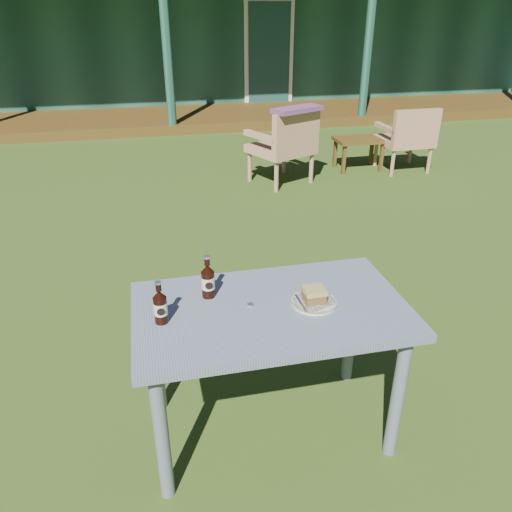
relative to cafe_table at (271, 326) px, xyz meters
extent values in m
plane|color=#334916|center=(0.00, 1.60, -0.62)|extent=(80.00, 80.00, 0.00)
cube|color=#1B4635|center=(0.00, 11.10, 0.68)|extent=(15.00, 6.00, 2.60)
cube|color=#493411|center=(0.00, 7.20, -0.54)|extent=(15.00, 1.80, 0.16)
cylinder|color=#1B4635|center=(0.00, 6.40, 0.61)|extent=(0.14, 0.14, 2.45)
cylinder|color=#1B4635|center=(3.25, 6.40, 0.61)|extent=(0.14, 0.14, 2.45)
cube|color=white|center=(2.00, 8.08, 0.38)|extent=(0.95, 0.06, 2.00)
cube|color=#193D38|center=(2.00, 8.05, 0.38)|extent=(0.80, 0.04, 1.85)
cube|color=slate|center=(0.00, 0.00, 0.08)|extent=(1.20, 0.70, 0.04)
cylinder|color=slate|center=(-0.52, -0.27, -0.28)|extent=(0.06, 0.06, 0.68)
cylinder|color=slate|center=(0.52, -0.27, -0.28)|extent=(0.06, 0.06, 0.68)
cylinder|color=slate|center=(-0.52, 0.27, -0.28)|extent=(0.06, 0.06, 0.68)
cylinder|color=slate|center=(0.52, 0.27, -0.28)|extent=(0.06, 0.06, 0.68)
cylinder|color=silver|center=(0.19, -0.02, 0.11)|extent=(0.20, 0.20, 0.01)
cylinder|color=olive|center=(0.19, -0.02, 0.11)|extent=(0.20, 0.20, 0.00)
cube|color=brown|center=(0.19, -0.01, 0.14)|extent=(0.09, 0.08, 0.04)
cube|color=#9D9046|center=(0.19, -0.01, 0.17)|extent=(0.09, 0.09, 0.02)
cube|color=silver|center=(0.13, -0.03, 0.12)|extent=(0.02, 0.14, 0.00)
cylinder|color=black|center=(-0.25, 0.15, 0.16)|extent=(0.06, 0.06, 0.13)
cone|color=black|center=(-0.25, 0.15, 0.24)|extent=(0.06, 0.06, 0.03)
cylinder|color=black|center=(-0.25, 0.15, 0.28)|extent=(0.03, 0.03, 0.03)
cylinder|color=silver|center=(-0.25, 0.15, 0.30)|extent=(0.03, 0.03, 0.01)
cylinder|color=beige|center=(-0.25, 0.15, 0.17)|extent=(0.06, 0.06, 0.06)
cylinder|color=black|center=(-0.25, 0.12, 0.17)|extent=(0.03, 0.00, 0.03)
cylinder|color=black|center=(-0.47, -0.01, 0.16)|extent=(0.06, 0.06, 0.12)
cone|color=black|center=(-0.47, -0.01, 0.24)|extent=(0.06, 0.06, 0.03)
cylinder|color=black|center=(-0.47, -0.01, 0.27)|extent=(0.02, 0.02, 0.03)
cylinder|color=silver|center=(-0.47, -0.01, 0.29)|extent=(0.03, 0.03, 0.01)
cylinder|color=beige|center=(-0.47, -0.01, 0.17)|extent=(0.06, 0.06, 0.05)
cylinder|color=black|center=(-0.47, -0.04, 0.17)|extent=(0.03, 0.00, 0.03)
cylinder|color=silver|center=(-0.09, 0.03, 0.11)|extent=(0.03, 0.03, 0.01)
cube|color=#A77853|center=(1.06, 3.72, -0.22)|extent=(0.82, 0.81, 0.09)
cube|color=#A77853|center=(1.17, 3.48, 0.03)|extent=(0.61, 0.34, 0.42)
cube|color=#A77853|center=(1.31, 3.85, -0.04)|extent=(0.30, 0.53, 0.06)
cube|color=#A77853|center=(0.80, 3.62, -0.04)|extent=(0.30, 0.53, 0.06)
cylinder|color=#A77853|center=(1.20, 4.05, -0.44)|extent=(0.05, 0.05, 0.35)
cylinder|color=#A77853|center=(0.72, 3.83, -0.44)|extent=(0.05, 0.05, 0.35)
cylinder|color=#A77853|center=(1.41, 3.61, -0.44)|extent=(0.05, 0.05, 0.35)
cylinder|color=#A77853|center=(0.93, 3.38, -0.44)|extent=(0.05, 0.05, 0.35)
cube|color=#A77853|center=(2.69, 3.85, -0.25)|extent=(0.60, 0.56, 0.08)
cube|color=#A77853|center=(2.70, 3.61, -0.02)|extent=(0.59, 0.08, 0.38)
cube|color=#A77853|center=(2.96, 3.87, -0.08)|extent=(0.07, 0.51, 0.05)
cube|color=#A77853|center=(2.43, 3.86, -0.08)|extent=(0.07, 0.51, 0.05)
cylinder|color=#A77853|center=(2.94, 4.08, -0.46)|extent=(0.05, 0.05, 0.33)
cylinder|color=#A77853|center=(2.44, 4.07, -0.46)|extent=(0.05, 0.05, 0.33)
cylinder|color=#A77853|center=(2.95, 3.63, -0.46)|extent=(0.05, 0.05, 0.33)
cylinder|color=#A77853|center=(2.45, 3.62, -0.46)|extent=(0.05, 0.05, 0.33)
cube|color=#67375E|center=(1.17, 3.48, 0.26)|extent=(0.62, 0.44, 0.05)
cube|color=#493411|center=(2.15, 3.98, -0.24)|extent=(0.60, 0.40, 0.04)
cube|color=#493411|center=(1.90, 3.83, -0.44)|extent=(0.04, 0.04, 0.36)
cube|color=#493411|center=(2.40, 3.83, -0.44)|extent=(0.04, 0.04, 0.36)
cube|color=#493411|center=(1.90, 4.13, -0.44)|extent=(0.04, 0.04, 0.36)
cube|color=#493411|center=(2.40, 4.13, -0.44)|extent=(0.04, 0.04, 0.36)
camera|label=1|loc=(-0.47, -1.78, 1.29)|focal=35.00mm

